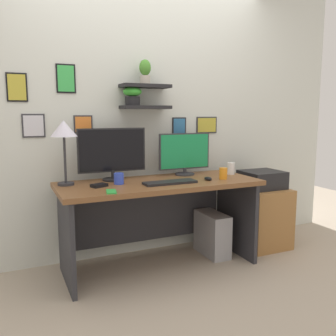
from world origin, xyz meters
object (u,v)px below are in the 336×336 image
scissors_tray (99,185)px  water_cup (231,168)px  monitor_right (185,154)px  pen_cup (223,173)px  monitor_left (112,153)px  desk_lamp (64,132)px  printer (262,180)px  coffee_mug (119,179)px  computer_tower_right (212,234)px  desk (157,204)px  keyboard (170,182)px  computer_mouse (208,179)px  drawer_cabinet (261,217)px  cell_phone (111,192)px

scissors_tray → water_cup: size_ratio=1.09×
monitor_right → pen_cup: bearing=-58.9°
monitor_left → desk_lamp: 0.44m
scissors_tray → printer: 1.65m
monitor_right → coffee_mug: size_ratio=5.62×
pen_cup → computer_tower_right: (0.01, 0.17, -0.60)m
desk → keyboard: (0.04, -0.18, 0.22)m
computer_mouse → scissors_tray: computer_mouse is taller
monitor_left → keyboard: 0.56m
computer_tower_right → desk: bearing=179.5°
drawer_cabinet → printer: (0.00, -0.00, 0.38)m
keyboard → desk_lamp: bearing=159.9°
desk → printer: bearing=0.4°
monitor_right → monitor_left: bearing=180.0°
drawer_cabinet → computer_tower_right: size_ratio=1.47×
monitor_right → scissors_tray: monitor_right is taller
keyboard → computer_mouse: bearing=0.1°
keyboard → coffee_mug: size_ratio=4.89×
printer → computer_tower_right: bearing=-178.7°
pen_cup → scissors_tray: pen_cup is taller
computer_mouse → cell_phone: bearing=-171.9°
desk → coffee_mug: coffee_mug is taller
monitor_right → cell_phone: 0.97m
monitor_left → scissors_tray: monitor_left is taller
computer_mouse → water_cup: water_cup is taller
keyboard → cell_phone: bearing=-166.6°
keyboard → printer: size_ratio=1.16×
keyboard → drawer_cabinet: bearing=9.8°
monitor_left → scissors_tray: bearing=-126.7°
cell_phone → water_cup: bearing=26.8°
pen_cup → printer: bearing=18.0°
monitor_left → computer_mouse: monitor_left is taller
desk → monitor_right: bearing=25.2°
keyboard → desk: bearing=102.4°
coffee_mug → drawer_cabinet: bearing=1.4°
monitor_left → cell_phone: (-0.14, -0.47, -0.23)m
computer_tower_right → coffee_mug: bearing=-178.5°
desk_lamp → pen_cup: size_ratio=5.13×
monitor_right → computer_tower_right: bearing=-38.3°
computer_mouse → printer: computer_mouse is taller
monitor_right → computer_mouse: 0.39m
desk → pen_cup: bearing=-18.1°
pen_cup → water_cup: 0.28m
water_cup → printer: 0.39m
desk → desk_lamp: 0.98m
pen_cup → printer: 0.62m
desk → keyboard: 0.28m
computer_tower_right → monitor_left: bearing=169.5°
coffee_mug → keyboard: bearing=-21.4°
computer_mouse → computer_tower_right: bearing=48.0°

